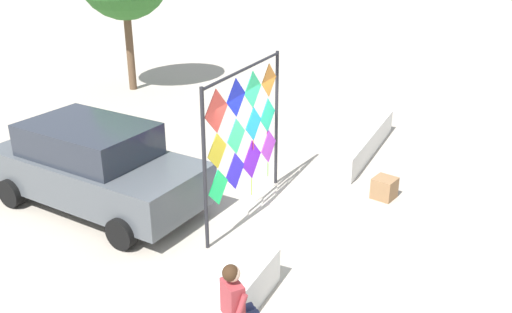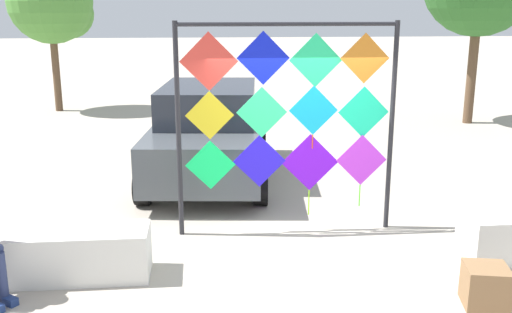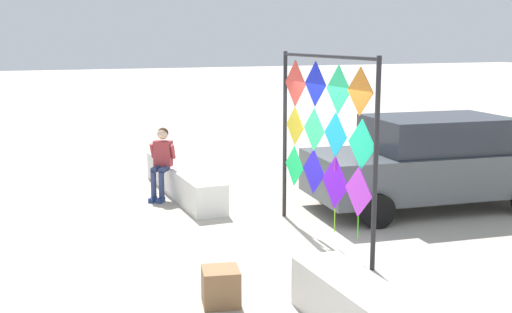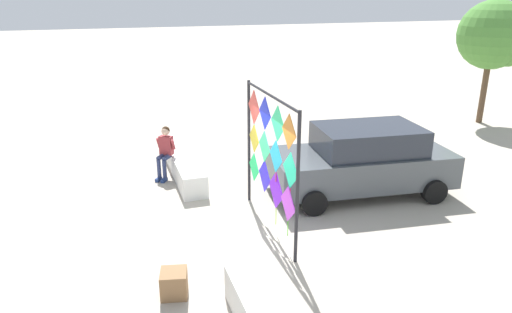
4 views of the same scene
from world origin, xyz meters
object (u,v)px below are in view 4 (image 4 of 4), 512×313
(kite_display_rack, at_px, (270,150))
(tree_far_right, at_px, (496,37))
(parked_car, at_px, (362,160))
(cardboard_box_large, at_px, (174,283))
(seated_vendor, at_px, (165,149))

(kite_display_rack, xyz_separation_m, tree_far_right, (-5.61, 10.90, 1.50))
(parked_car, bearing_deg, cardboard_box_large, -61.18)
(seated_vendor, distance_m, tree_far_right, 13.02)
(seated_vendor, distance_m, cardboard_box_large, 5.55)
(parked_car, relative_size, cardboard_box_large, 10.33)
(tree_far_right, bearing_deg, kite_display_rack, -62.78)
(parked_car, bearing_deg, tree_far_right, 119.53)
(kite_display_rack, xyz_separation_m, parked_car, (-1.05, 2.86, -0.90))
(tree_far_right, bearing_deg, seated_vendor, -81.19)
(cardboard_box_large, bearing_deg, seated_vendor, 173.34)
(parked_car, distance_m, cardboard_box_large, 6.02)
(kite_display_rack, relative_size, cardboard_box_large, 6.76)
(kite_display_rack, distance_m, cardboard_box_large, 3.39)
(kite_display_rack, relative_size, parked_car, 0.65)
(tree_far_right, bearing_deg, parked_car, -60.47)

